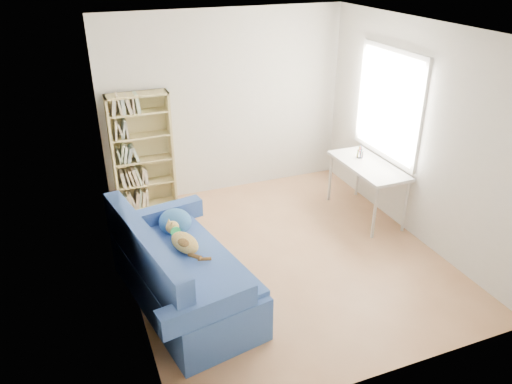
# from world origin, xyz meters

# --- Properties ---
(ground) EXTENTS (4.00, 4.00, 0.00)m
(ground) POSITION_xyz_m (0.00, 0.00, 0.00)
(ground) COLOR #A7724B
(ground) RESTS_ON ground
(room_shell) EXTENTS (3.54, 4.04, 2.62)m
(room_shell) POSITION_xyz_m (0.10, 0.03, 1.64)
(room_shell) COLOR silver
(room_shell) RESTS_ON ground
(sofa) EXTENTS (1.24, 2.06, 0.94)m
(sofa) POSITION_xyz_m (-1.32, -0.39, 0.35)
(sofa) COLOR navy
(sofa) RESTS_ON ground
(bookshelf) EXTENTS (0.81, 0.25, 1.62)m
(bookshelf) POSITION_xyz_m (-1.25, 1.86, 0.75)
(bookshelf) COLOR tan
(bookshelf) RESTS_ON ground
(desk) EXTENTS (0.56, 1.22, 0.75)m
(desk) POSITION_xyz_m (1.45, 0.50, 0.68)
(desk) COLOR white
(desk) RESTS_ON ground
(pen_cup) EXTENTS (0.09, 0.09, 0.17)m
(pen_cup) POSITION_xyz_m (1.46, 0.74, 0.81)
(pen_cup) COLOR white
(pen_cup) RESTS_ON desk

